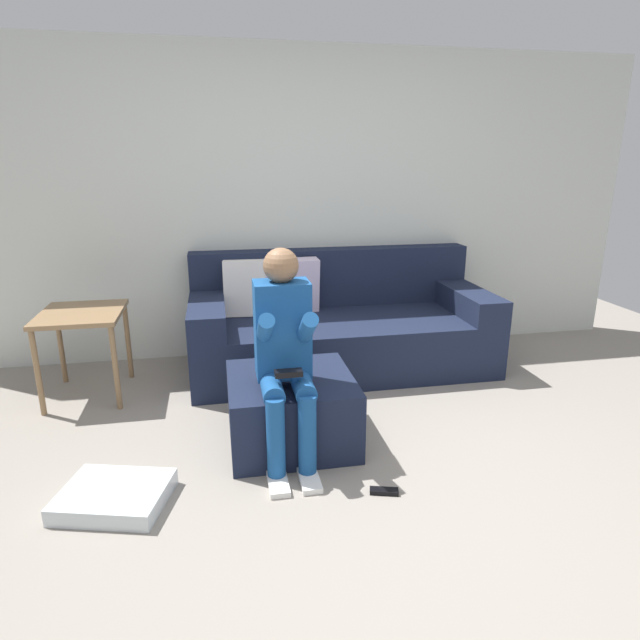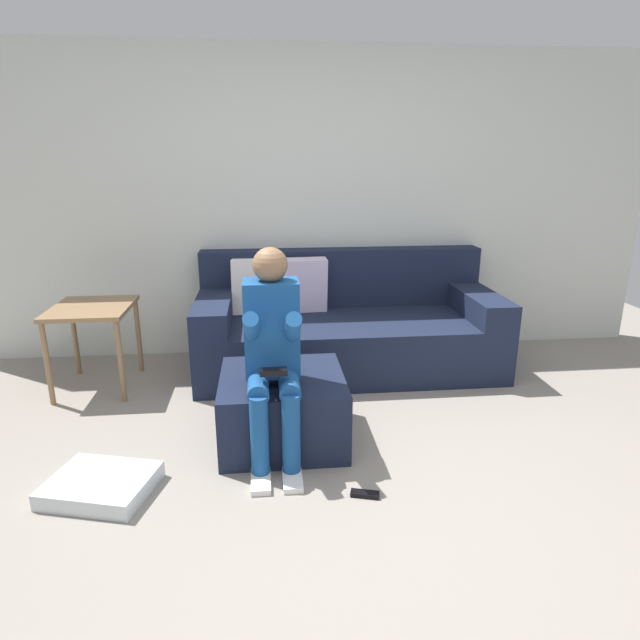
{
  "view_description": "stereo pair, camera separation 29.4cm",
  "coord_description": "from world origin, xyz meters",
  "px_view_note": "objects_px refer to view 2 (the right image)",
  "views": [
    {
      "loc": [
        -0.67,
        -2.05,
        1.58
      ],
      "look_at": [
        -0.02,
        1.26,
        0.56
      ],
      "focal_mm": 30.04,
      "sensor_mm": 36.0,
      "label": 1
    },
    {
      "loc": [
        -0.38,
        -2.09,
        1.58
      ],
      "look_at": [
        -0.02,
        1.26,
        0.56
      ],
      "focal_mm": 30.04,
      "sensor_mm": 36.0,
      "label": 2
    }
  ],
  "objects_px": {
    "person_seated": "(273,346)",
    "storage_bin": "(101,485)",
    "ottoman": "(283,408)",
    "side_table": "(92,318)",
    "couch_sectional": "(344,327)",
    "remote_near_ottoman": "(365,494)"
  },
  "relations": [
    {
      "from": "person_seated",
      "to": "storage_bin",
      "type": "relative_size",
      "value": 2.36
    },
    {
      "from": "couch_sectional",
      "to": "storage_bin",
      "type": "height_order",
      "value": "couch_sectional"
    },
    {
      "from": "person_seated",
      "to": "side_table",
      "type": "distance_m",
      "value": 1.64
    },
    {
      "from": "couch_sectional",
      "to": "remote_near_ottoman",
      "type": "height_order",
      "value": "couch_sectional"
    },
    {
      "from": "couch_sectional",
      "to": "storage_bin",
      "type": "distance_m",
      "value": 2.15
    },
    {
      "from": "storage_bin",
      "to": "side_table",
      "type": "distance_m",
      "value": 1.47
    },
    {
      "from": "side_table",
      "to": "remote_near_ottoman",
      "type": "bearing_deg",
      "value": -42.18
    },
    {
      "from": "storage_bin",
      "to": "remote_near_ottoman",
      "type": "height_order",
      "value": "storage_bin"
    },
    {
      "from": "couch_sectional",
      "to": "ottoman",
      "type": "distance_m",
      "value": 1.26
    },
    {
      "from": "couch_sectional",
      "to": "storage_bin",
      "type": "relative_size",
      "value": 4.7
    },
    {
      "from": "person_seated",
      "to": "storage_bin",
      "type": "distance_m",
      "value": 1.09
    },
    {
      "from": "couch_sectional",
      "to": "remote_near_ottoman",
      "type": "distance_m",
      "value": 1.77
    },
    {
      "from": "ottoman",
      "to": "side_table",
      "type": "relative_size",
      "value": 1.16
    },
    {
      "from": "ottoman",
      "to": "side_table",
      "type": "xyz_separation_m",
      "value": [
        -1.29,
        0.9,
        0.32
      ]
    },
    {
      "from": "ottoman",
      "to": "side_table",
      "type": "bearing_deg",
      "value": 145.02
    },
    {
      "from": "ottoman",
      "to": "storage_bin",
      "type": "relative_size",
      "value": 1.45
    },
    {
      "from": "ottoman",
      "to": "person_seated",
      "type": "bearing_deg",
      "value": -107.22
    },
    {
      "from": "ottoman",
      "to": "side_table",
      "type": "distance_m",
      "value": 1.6
    },
    {
      "from": "couch_sectional",
      "to": "remote_near_ottoman",
      "type": "xyz_separation_m",
      "value": [
        -0.15,
        -1.74,
        -0.31
      ]
    },
    {
      "from": "storage_bin",
      "to": "remote_near_ottoman",
      "type": "bearing_deg",
      "value": -7.3
    },
    {
      "from": "side_table",
      "to": "ottoman",
      "type": "bearing_deg",
      "value": -34.98
    },
    {
      "from": "couch_sectional",
      "to": "ottoman",
      "type": "xyz_separation_m",
      "value": [
        -0.53,
        -1.14,
        -0.12
      ]
    }
  ]
}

